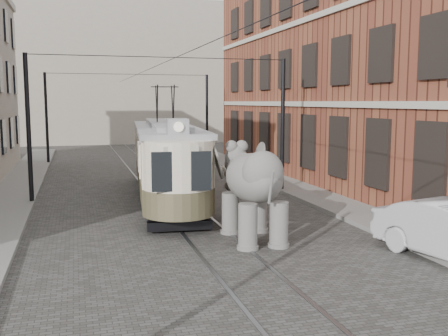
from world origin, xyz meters
name	(u,v)px	position (x,y,z in m)	size (l,w,h in m)	color
ground	(202,230)	(0.00, 0.00, 0.00)	(120.00, 120.00, 0.00)	#474441
tram_rails	(202,230)	(0.00, 0.00, 0.01)	(1.54, 80.00, 0.02)	slate
sidewalk_right	(367,217)	(6.00, 0.00, 0.07)	(2.00, 60.00, 0.15)	slate
brick_building	(363,66)	(11.00, 9.00, 6.00)	(8.00, 26.00, 12.00)	brown
distant_block	(111,74)	(0.00, 40.00, 7.00)	(28.00, 10.00, 14.00)	gray
catenary	(168,129)	(-0.20, 5.00, 3.00)	(11.00, 30.20, 6.00)	black
tram	(166,143)	(-0.20, 5.70, 2.38)	(2.48, 12.01, 4.77)	beige
elephant	(254,192)	(1.20, -1.54, 1.44)	(2.60, 4.71, 2.89)	slate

